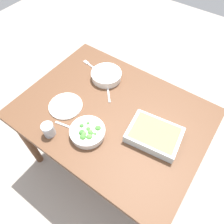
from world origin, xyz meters
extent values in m
plane|color=#9E9389|center=(0.00, 0.00, 0.00)|extent=(6.00, 6.00, 0.00)
cube|color=brown|center=(0.00, 0.00, 0.72)|extent=(1.20, 0.90, 0.04)
cylinder|color=brown|center=(-0.54, -0.39, 0.35)|extent=(0.06, 0.06, 0.70)
cylinder|color=brown|center=(0.54, -0.39, 0.35)|extent=(0.06, 0.06, 0.70)
cylinder|color=brown|center=(0.54, 0.39, 0.35)|extent=(0.06, 0.06, 0.70)
cylinder|color=white|center=(0.21, -0.23, 0.77)|extent=(0.21, 0.21, 0.05)
torus|color=white|center=(0.21, -0.23, 0.79)|extent=(0.22, 0.22, 0.01)
cylinder|color=#B2844C|center=(0.21, -0.23, 0.77)|extent=(0.17, 0.17, 0.03)
sphere|color=silver|center=(0.21, -0.17, 0.79)|extent=(0.02, 0.02, 0.02)
sphere|color=silver|center=(0.22, -0.21, 0.79)|extent=(0.02, 0.02, 0.02)
sphere|color=silver|center=(0.22, -0.22, 0.79)|extent=(0.02, 0.02, 0.02)
sphere|color=silver|center=(0.17, -0.20, 0.79)|extent=(0.02, 0.02, 0.02)
sphere|color=#B2844C|center=(0.18, -0.23, 0.79)|extent=(0.02, 0.02, 0.02)
sphere|color=silver|center=(0.16, -0.24, 0.79)|extent=(0.02, 0.02, 0.02)
cylinder|color=white|center=(0.02, 0.22, 0.77)|extent=(0.20, 0.20, 0.05)
torus|color=white|center=(0.02, 0.22, 0.79)|extent=(0.21, 0.21, 0.01)
cylinder|color=#8CB272|center=(0.02, 0.22, 0.77)|extent=(0.17, 0.17, 0.02)
sphere|color=#569E42|center=(0.02, 0.25, 0.79)|extent=(0.04, 0.04, 0.04)
sphere|color=#3D7A33|center=(0.03, 0.25, 0.79)|extent=(0.04, 0.04, 0.04)
sphere|color=#478C38|center=(-0.03, 0.21, 0.78)|extent=(0.02, 0.02, 0.02)
sphere|color=#478C38|center=(0.02, 0.21, 0.79)|extent=(0.03, 0.03, 0.03)
sphere|color=#569E42|center=(-0.02, 0.25, 0.79)|extent=(0.04, 0.04, 0.04)
sphere|color=#478C38|center=(0.01, 0.27, 0.79)|extent=(0.04, 0.04, 0.04)
sphere|color=#478C38|center=(-0.02, 0.17, 0.79)|extent=(0.04, 0.04, 0.04)
sphere|color=#478C38|center=(-0.01, 0.22, 0.79)|extent=(0.03, 0.03, 0.03)
sphere|color=#569E42|center=(0.00, 0.22, 0.79)|extent=(0.03, 0.03, 0.03)
sphere|color=#478C38|center=(0.02, 0.25, 0.78)|extent=(0.02, 0.02, 0.02)
sphere|color=#3D7A33|center=(0.05, 0.18, 0.78)|extent=(0.02, 0.02, 0.02)
sphere|color=#3D7A33|center=(0.07, 0.22, 0.79)|extent=(0.03, 0.03, 0.03)
cube|color=silver|center=(-0.31, 0.01, 0.77)|extent=(0.33, 0.26, 0.06)
cube|color=#DBAD56|center=(-0.31, 0.01, 0.78)|extent=(0.29, 0.23, 0.04)
cylinder|color=#B2BCC6|center=(0.21, 0.35, 0.78)|extent=(0.07, 0.07, 0.08)
cylinder|color=black|center=(0.21, 0.35, 0.77)|extent=(0.06, 0.06, 0.05)
cylinder|color=white|center=(0.27, 0.14, 0.75)|extent=(0.22, 0.22, 0.01)
cube|color=silver|center=(0.10, -0.11, 0.74)|extent=(0.10, 0.11, 0.01)
ellipsoid|color=silver|center=(0.16, -0.17, 0.75)|extent=(0.05, 0.05, 0.01)
cube|color=silver|center=(0.17, 0.25, 0.74)|extent=(0.14, 0.04, 0.01)
ellipsoid|color=silver|center=(0.09, 0.23, 0.75)|extent=(0.04, 0.03, 0.01)
cube|color=silver|center=(0.36, -0.25, 0.74)|extent=(0.14, 0.04, 0.01)
cube|color=silver|center=(0.44, -0.27, 0.74)|extent=(0.05, 0.03, 0.01)
camera|label=1|loc=(-0.47, 0.66, 1.85)|focal=34.13mm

